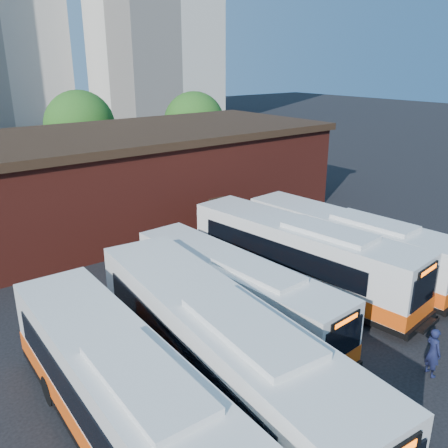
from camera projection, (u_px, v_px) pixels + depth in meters
ground at (360, 338)px, 19.80m from camera, size 220.00×220.00×0.00m
bus_farwest at (124, 404)px, 13.71m from camera, size 2.99×13.02×3.53m
bus_west at (220, 356)px, 15.67m from camera, size 4.07×14.18×3.82m
bus_midwest at (234, 294)px, 20.39m from camera, size 3.03×11.80×3.18m
bus_mideast at (300, 258)px, 23.73m from camera, size 4.15×13.23×3.55m
bus_east at (346, 246)px, 25.40m from camera, size 3.57×12.55×3.38m
transit_worker at (433, 352)px, 17.23m from camera, size 0.68×0.81×1.91m
depot_building at (131, 175)px, 33.63m from camera, size 28.60×12.60×6.40m
tree_mid at (80, 126)px, 44.63m from camera, size 6.56×6.56×8.36m
tree_east at (194, 122)px, 48.84m from camera, size 6.24×6.24×7.96m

